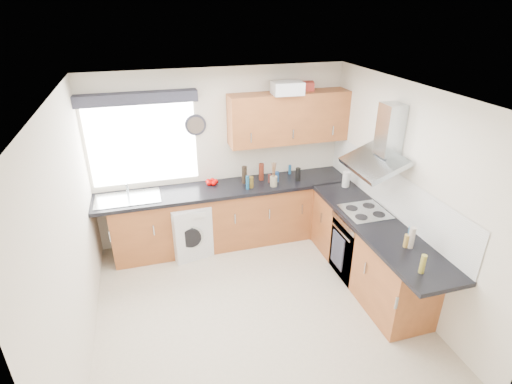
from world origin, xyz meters
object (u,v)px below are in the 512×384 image
object	(u,v)px
extractor_hood	(382,146)
washing_machine	(188,228)
upper_cabinets	(289,118)
oven	(361,245)

from	to	relation	value
extractor_hood	washing_machine	bearing A→B (deg)	153.25
washing_machine	upper_cabinets	bearing A→B (deg)	-4.63
oven	extractor_hood	size ratio (longest dim) A/B	1.09
extractor_hood	upper_cabinets	size ratio (longest dim) A/B	0.46
oven	upper_cabinets	bearing A→B (deg)	112.54
oven	washing_machine	world-z (taller)	oven
extractor_hood	washing_machine	world-z (taller)	extractor_hood
oven	extractor_hood	distance (m)	1.35
oven	extractor_hood	bearing A→B (deg)	-0.00
extractor_hood	oven	bearing A→B (deg)	180.00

